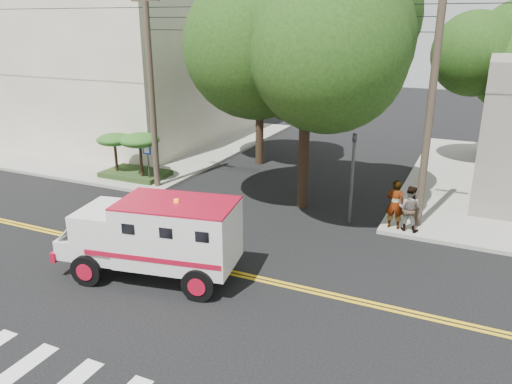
% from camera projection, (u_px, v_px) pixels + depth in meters
% --- Properties ---
extents(ground, '(100.00, 100.00, 0.00)m').
position_uv_depth(ground, '(192.00, 264.00, 16.39)').
color(ground, black).
rests_on(ground, ground).
extents(sidewalk_nw, '(17.00, 17.00, 0.15)m').
position_uv_depth(sidewalk_nw, '(126.00, 139.00, 33.30)').
color(sidewalk_nw, gray).
rests_on(sidewalk_nw, ground).
extents(building_left, '(16.00, 14.00, 10.00)m').
position_uv_depth(building_left, '(110.00, 58.00, 33.73)').
color(building_left, '#B1A491').
rests_on(building_left, sidewalk_nw).
extents(utility_pole_left, '(0.28, 0.28, 9.00)m').
position_uv_depth(utility_pole_left, '(151.00, 93.00, 22.29)').
color(utility_pole_left, '#382D23').
rests_on(utility_pole_left, ground).
extents(utility_pole_right, '(0.28, 0.28, 9.00)m').
position_uv_depth(utility_pole_right, '(430.00, 112.00, 17.74)').
color(utility_pole_right, '#382D23').
rests_on(utility_pole_right, ground).
extents(tree_main, '(6.08, 5.70, 9.85)m').
position_uv_depth(tree_main, '(316.00, 31.00, 18.60)').
color(tree_main, black).
rests_on(tree_main, ground).
extents(tree_left, '(4.48, 4.20, 7.70)m').
position_uv_depth(tree_left, '(264.00, 58.00, 25.70)').
color(tree_left, black).
rests_on(tree_left, ground).
extents(tree_right, '(4.80, 4.50, 8.20)m').
position_uv_depth(tree_right, '(511.00, 52.00, 24.43)').
color(tree_right, black).
rests_on(tree_right, ground).
extents(traffic_signal, '(0.15, 0.18, 3.60)m').
position_uv_depth(traffic_signal, '(353.00, 169.00, 18.96)').
color(traffic_signal, '#3F3F42').
rests_on(traffic_signal, ground).
extents(accessibility_sign, '(0.45, 0.10, 2.02)m').
position_uv_depth(accessibility_sign, '(148.00, 158.00, 23.70)').
color(accessibility_sign, '#3F3F42').
rests_on(accessibility_sign, ground).
extents(palm_planter, '(3.52, 2.63, 2.36)m').
position_uv_depth(palm_planter, '(132.00, 148.00, 24.48)').
color(palm_planter, '#1E3314').
rests_on(palm_planter, sidewalk_nw).
extents(armored_truck, '(5.84, 3.05, 2.53)m').
position_uv_depth(armored_truck, '(156.00, 234.00, 15.11)').
color(armored_truck, silver).
rests_on(armored_truck, ground).
extents(pedestrian_a, '(0.70, 0.47, 1.88)m').
position_uv_depth(pedestrian_a, '(395.00, 204.00, 18.57)').
color(pedestrian_a, gray).
rests_on(pedestrian_a, sidewalk_ne).
extents(pedestrian_b, '(0.90, 0.73, 1.73)m').
position_uv_depth(pedestrian_b, '(409.00, 208.00, 18.39)').
color(pedestrian_b, gray).
rests_on(pedestrian_b, sidewalk_ne).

